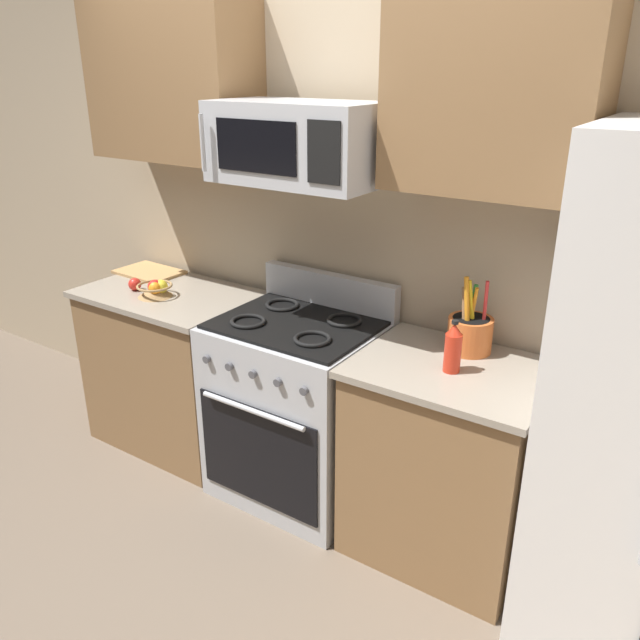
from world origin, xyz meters
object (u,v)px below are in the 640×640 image
utensil_crock (470,332)px  cutting_board (149,272)px  range_oven (298,407)px  apple_loose (135,284)px  microwave (298,143)px  bottle_hot_sauce (453,348)px  fruit_basket (156,289)px

utensil_crock → cutting_board: (-1.96, -0.02, -0.08)m
range_oven → apple_loose: (-1.02, -0.08, 0.47)m
microwave → range_oven: bearing=-90.0°
apple_loose → bottle_hot_sauce: bottle_hot_sauce is taller
utensil_crock → apple_loose: bearing=-171.6°
range_oven → utensil_crock: (0.78, 0.18, 0.52)m
microwave → bottle_hot_sauce: size_ratio=3.39×
bottle_hot_sauce → fruit_basket: bearing=-178.3°
fruit_basket → apple_loose: 0.17m
range_oven → fruit_basket: 0.98m
range_oven → microwave: (-0.00, 0.03, 1.27)m
utensil_crock → bottle_hot_sauce: 0.22m
utensil_crock → apple_loose: (-1.79, -0.27, -0.05)m
bottle_hot_sauce → cutting_board: bearing=174.0°
microwave → fruit_basket: size_ratio=3.95×
fruit_basket → apple_loose: bearing=177.5°
range_oven → cutting_board: bearing=172.1°
bottle_hot_sauce → utensil_crock: bearing=94.3°
bottle_hot_sauce → microwave: bearing=175.1°
utensil_crock → bottle_hot_sauce: size_ratio=1.54×
microwave → utensil_crock: bearing=11.3°
cutting_board → bottle_hot_sauce: bearing=-6.0°
apple_loose → fruit_basket: bearing=-2.5°
fruit_basket → cutting_board: fruit_basket is taller
range_oven → microwave: size_ratio=1.47×
apple_loose → bottle_hot_sauce: (1.81, 0.04, 0.07)m
fruit_basket → cutting_board: 0.42m
cutting_board → fruit_basket: bearing=-37.4°
apple_loose → utensil_crock: bearing=8.4°
range_oven → apple_loose: 1.12m
range_oven → bottle_hot_sauce: size_ratio=4.99×
utensil_crock → cutting_board: 1.96m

